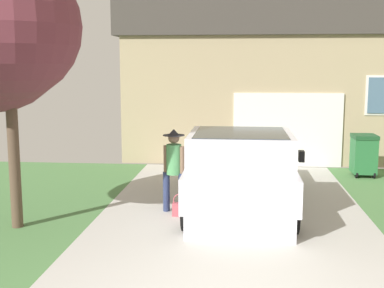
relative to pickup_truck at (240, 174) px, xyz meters
The scene contains 5 objects.
pickup_truck is the anchor object (origin of this frame).
person_with_hat 1.38m from the pickup_truck, 163.00° to the right, with size 0.45×0.42×1.66m.
handbag 1.44m from the pickup_truck, 150.08° to the right, with size 0.30×0.15×0.44m.
house_with_garage 7.81m from the pickup_truck, 75.94° to the left, with size 11.18×5.89×4.77m.
wheeled_trash_bin 4.67m from the pickup_truck, 46.33° to the left, with size 0.60×0.72×1.10m.
Camera 1 is at (0.11, -5.50, 2.86)m, focal length 47.42 mm.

